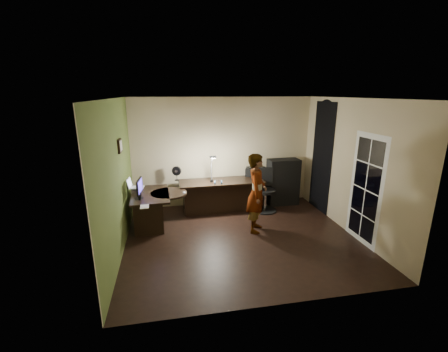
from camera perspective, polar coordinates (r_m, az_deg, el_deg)
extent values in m
cube|color=black|center=(6.11, 3.28, -11.69)|extent=(4.50, 4.00, 0.01)
cube|color=silver|center=(5.43, 3.74, 14.61)|extent=(4.50, 4.00, 0.01)
cube|color=#C6B48C|center=(7.53, -0.23, 4.55)|extent=(4.50, 0.01, 2.70)
cube|color=#C6B48C|center=(3.81, 10.90, -7.02)|extent=(4.50, 0.01, 2.70)
cube|color=#C6B48C|center=(5.54, -19.78, -0.49)|extent=(0.01, 4.00, 2.70)
cube|color=#C6B48C|center=(6.54, 23.04, 1.57)|extent=(0.01, 4.00, 2.70)
cube|color=#53672B|center=(5.53, -19.63, -0.48)|extent=(0.00, 4.00, 2.70)
cube|color=black|center=(7.50, 18.13, 3.33)|extent=(0.01, 0.90, 2.60)
cube|color=white|center=(6.17, 25.36, -2.38)|extent=(0.02, 0.92, 2.10)
cube|color=black|center=(5.86, -19.25, 5.44)|extent=(0.04, 0.30, 0.25)
cube|color=black|center=(6.67, -13.67, -6.23)|extent=(0.82, 1.29, 0.73)
cube|color=black|center=(7.28, -0.49, -3.78)|extent=(2.04, 0.75, 0.76)
cube|color=black|center=(7.81, 11.14, -1.10)|extent=(0.80, 0.42, 1.18)
cube|color=silver|center=(6.71, -16.24, -2.63)|extent=(0.30, 0.27, 0.11)
cube|color=silver|center=(6.66, -16.34, -1.26)|extent=(0.35, 0.33, 0.22)
cube|color=black|center=(6.29, -15.94, -2.90)|extent=(0.13, 0.46, 0.30)
ellipsoid|color=silver|center=(6.46, -7.59, -3.14)|extent=(0.07, 0.10, 0.04)
cube|color=black|center=(6.32, -13.07, -4.01)|extent=(0.09, 0.15, 0.01)
cube|color=black|center=(6.67, -8.09, -2.69)|extent=(0.02, 0.15, 0.01)
cylinder|color=black|center=(6.21, -15.74, -3.78)|extent=(0.08, 0.08, 0.16)
cube|color=silver|center=(5.88, -14.91, -5.63)|extent=(0.17, 0.23, 0.01)
cube|color=black|center=(7.23, -9.00, 0.51)|extent=(0.25, 0.21, 0.35)
cube|color=#2E629D|center=(6.91, -1.11, -1.12)|extent=(0.21, 0.12, 0.09)
cube|color=black|center=(7.64, 6.01, 0.92)|extent=(0.59, 0.53, 0.22)
cube|color=black|center=(6.98, -2.42, 1.72)|extent=(0.20, 0.34, 0.72)
cube|color=black|center=(7.28, 7.91, -2.80)|extent=(0.65, 0.65, 1.03)
imported|color=#D8A88C|center=(6.14, 6.24, -3.27)|extent=(0.58, 0.69, 1.64)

